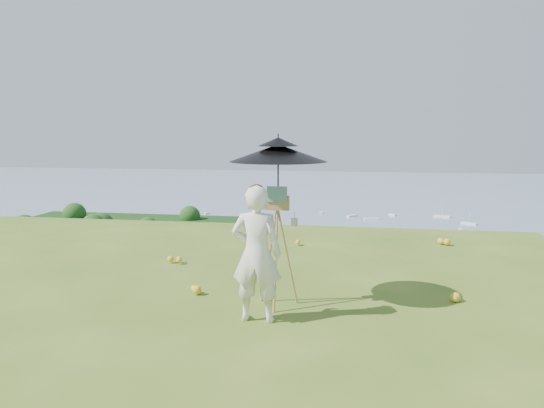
# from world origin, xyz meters

# --- Properties ---
(ground) EXTENTS (14.00, 14.00, 0.00)m
(ground) POSITION_xyz_m (0.00, 0.00, 0.00)
(ground) COLOR #43661D
(ground) RESTS_ON ground
(shoreline_tier) EXTENTS (170.00, 28.00, 8.00)m
(shoreline_tier) POSITION_xyz_m (0.00, 75.00, -36.00)
(shoreline_tier) COLOR #645B50
(shoreline_tier) RESTS_ON bay_water
(bay_water) EXTENTS (700.00, 700.00, 0.00)m
(bay_water) POSITION_xyz_m (0.00, 240.00, -34.00)
(bay_water) COLOR #6E909D
(bay_water) RESTS_ON ground
(peninsula) EXTENTS (90.00, 60.00, 12.00)m
(peninsula) POSITION_xyz_m (-75.00, 155.00, -29.00)
(peninsula) COLOR black
(peninsula) RESTS_ON bay_water
(slope_trees) EXTENTS (110.00, 50.00, 6.00)m
(slope_trees) POSITION_xyz_m (0.00, 35.00, -15.00)
(slope_trees) COLOR #144414
(slope_trees) RESTS_ON forest_slope
(harbor_town) EXTENTS (110.00, 22.00, 5.00)m
(harbor_town) POSITION_xyz_m (0.00, 75.00, -29.50)
(harbor_town) COLOR silver
(harbor_town) RESTS_ON shoreline_tier
(moored_boats) EXTENTS (140.00, 140.00, 0.70)m
(moored_boats) POSITION_xyz_m (-12.50, 161.00, -33.65)
(moored_boats) COLOR white
(moored_boats) RESTS_ON bay_water
(wildflowers) EXTENTS (10.00, 10.50, 0.12)m
(wildflowers) POSITION_xyz_m (0.00, 0.25, 0.06)
(wildflowers) COLOR yellow
(wildflowers) RESTS_ON ground
(painter) EXTENTS (0.61, 0.40, 1.66)m
(painter) POSITION_xyz_m (1.84, 0.46, 0.83)
(painter) COLOR white
(painter) RESTS_ON ground
(field_easel) EXTENTS (0.62, 0.62, 1.59)m
(field_easel) POSITION_xyz_m (2.00, 1.05, 0.79)
(field_easel) COLOR #A58645
(field_easel) RESTS_ON ground
(sun_umbrella) EXTENTS (1.31, 1.31, 0.94)m
(sun_umbrella) POSITION_xyz_m (2.00, 1.08, 1.78)
(sun_umbrella) COLOR black
(sun_umbrella) RESTS_ON field_easel
(painter_cap) EXTENTS (0.25, 0.28, 0.10)m
(painter_cap) POSITION_xyz_m (1.84, 0.46, 1.61)
(painter_cap) COLOR #E17E7B
(painter_cap) RESTS_ON painter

